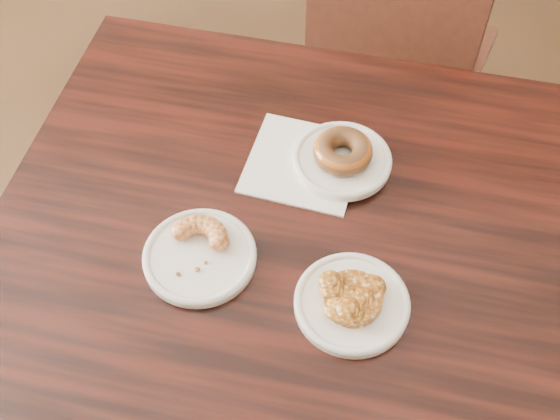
# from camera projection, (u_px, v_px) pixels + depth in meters

# --- Properties ---
(floor) EXTENTS (5.00, 5.00, 0.00)m
(floor) POSITION_uv_depth(u_px,v_px,m) (189.00, 324.00, 1.81)
(floor) COLOR black
(floor) RESTS_ON ground
(cafe_table) EXTENTS (1.01, 1.01, 0.75)m
(cafe_table) POSITION_uv_depth(u_px,v_px,m) (283.00, 357.00, 1.36)
(cafe_table) COLOR black
(cafe_table) RESTS_ON floor
(chair_far) EXTENTS (0.53, 0.53, 0.90)m
(chair_far) POSITION_uv_depth(u_px,v_px,m) (403.00, 58.00, 1.75)
(chair_far) COLOR black
(chair_far) RESTS_ON floor
(napkin) EXTENTS (0.20, 0.20, 0.00)m
(napkin) POSITION_uv_depth(u_px,v_px,m) (303.00, 163.00, 1.16)
(napkin) COLOR white
(napkin) RESTS_ON cafe_table
(plate_donut) EXTENTS (0.16, 0.16, 0.01)m
(plate_donut) POSITION_uv_depth(u_px,v_px,m) (342.00, 160.00, 1.15)
(plate_donut) COLOR white
(plate_donut) RESTS_ON napkin
(plate_cruller) EXTENTS (0.17, 0.17, 0.01)m
(plate_cruller) POSITION_uv_depth(u_px,v_px,m) (200.00, 257.00, 1.04)
(plate_cruller) COLOR white
(plate_cruller) RESTS_ON cafe_table
(plate_fritter) EXTENTS (0.17, 0.17, 0.01)m
(plate_fritter) POSITION_uv_depth(u_px,v_px,m) (352.00, 304.00, 1.00)
(plate_fritter) COLOR white
(plate_fritter) RESTS_ON cafe_table
(glazed_donut) EXTENTS (0.10, 0.10, 0.03)m
(glazed_donut) POSITION_uv_depth(u_px,v_px,m) (343.00, 151.00, 1.13)
(glazed_donut) COLOR #944B15
(glazed_donut) RESTS_ON plate_donut
(apple_fritter) EXTENTS (0.12, 0.12, 0.03)m
(apple_fritter) POSITION_uv_depth(u_px,v_px,m) (353.00, 297.00, 0.98)
(apple_fritter) COLOR #4F2308
(apple_fritter) RESTS_ON plate_fritter
(cruller_fragment) EXTENTS (0.11, 0.11, 0.03)m
(cruller_fragment) POSITION_uv_depth(u_px,v_px,m) (199.00, 249.00, 1.03)
(cruller_fragment) COLOR brown
(cruller_fragment) RESTS_ON plate_cruller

